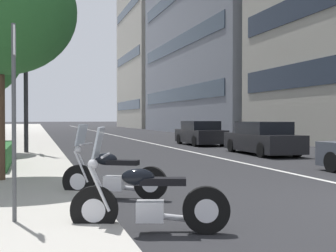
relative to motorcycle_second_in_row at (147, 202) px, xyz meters
The scene contains 7 objects.
lane_centre_stripe 35.39m from the motorcycle_second_in_row, ahead, with size 110.00×0.16×0.01m, color silver.
motorcycle_second_in_row is the anchor object (origin of this frame).
motorcycle_mid_row 2.73m from the motorcycle_second_in_row, ahead, with size 1.13×1.96×1.49m.
car_lead_in_lane 14.00m from the motorcycle_second_in_row, 35.88° to the right, with size 4.76×1.96×1.46m.
car_following_behind 20.06m from the motorcycle_second_in_row, 23.50° to the right, with size 4.13×1.94×1.44m.
parking_sign_by_curb 2.32m from the motorcycle_second_in_row, 70.45° to the left, with size 0.32×0.06×2.79m.
street_lamp_with_banners 14.56m from the motorcycle_second_in_row, ahead, with size 1.26×2.34×8.59m.
Camera 1 is at (-5.75, 7.13, 1.61)m, focal length 46.19 mm.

